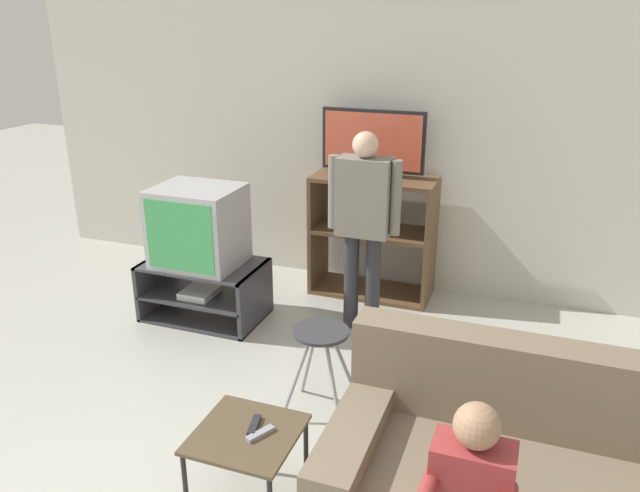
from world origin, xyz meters
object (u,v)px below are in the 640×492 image
object	(u,v)px
remote_control_black	(254,425)
tv_stand	(204,290)
television_flat	(373,145)
couch	(510,487)
remote_control_white	(260,434)
person_standing_adult	(364,215)
folding_stool	(321,346)
snack_table	(247,441)
media_shelf	(373,235)
television_main	(198,226)

from	to	relation	value
remote_control_black	tv_stand	bearing A→B (deg)	114.88
television_flat	couch	xyz separation A→B (m)	(1.32, -2.36, -0.99)
remote_control_white	person_standing_adult	size ratio (longest dim) A/B	0.10
remote_control_black	person_standing_adult	xyz separation A→B (m)	(-0.04, 1.90, 0.45)
folding_stool	person_standing_adult	bearing A→B (deg)	94.45
tv_stand	remote_control_white	size ratio (longest dim) A/B	6.28
snack_table	television_flat	bearing A→B (deg)	93.27
remote_control_black	media_shelf	bearing A→B (deg)	81.21
couch	television_main	bearing A→B (deg)	148.86
media_shelf	couch	world-z (taller)	media_shelf
television_flat	remote_control_white	xyz separation A→B (m)	(0.22, -2.60, -0.82)
tv_stand	person_standing_adult	bearing A→B (deg)	11.61
television_main	television_flat	size ratio (longest dim) A/B	0.75
media_shelf	person_standing_adult	world-z (taller)	person_standing_adult
media_shelf	person_standing_adult	distance (m)	0.74
snack_table	media_shelf	bearing A→B (deg)	92.68
snack_table	remote_control_black	distance (m)	0.08
tv_stand	television_main	bearing A→B (deg)	-175.55
folding_stool	remote_control_black	size ratio (longest dim) A/B	3.91
folding_stool	couch	world-z (taller)	couch
remote_control_white	couch	bearing A→B (deg)	40.29
couch	person_standing_adult	distance (m)	2.17
television_main	snack_table	xyz separation A→B (m)	(1.23, -1.70, -0.36)
folding_stool	remote_control_white	distance (m)	0.82
television_main	media_shelf	bearing A→B (deg)	38.23
tv_stand	folding_stool	bearing A→B (deg)	-34.31
television_main	snack_table	bearing A→B (deg)	-54.06
tv_stand	television_main	distance (m)	0.53
couch	person_standing_adult	xyz separation A→B (m)	(-1.20, 1.70, 0.62)
media_shelf	remote_control_white	bearing A→B (deg)	-85.75
television_main	remote_control_black	bearing A→B (deg)	-52.88
tv_stand	television_main	xyz separation A→B (m)	(-0.01, -0.00, 0.53)
folding_stool	remote_control_black	distance (m)	0.78
television_flat	couch	size ratio (longest dim) A/B	0.51
television_flat	person_standing_adult	size ratio (longest dim) A/B	0.56
television_flat	folding_stool	size ratio (longest dim) A/B	1.48
snack_table	person_standing_adult	xyz separation A→B (m)	(-0.02, 1.95, 0.51)
person_standing_adult	television_flat	bearing A→B (deg)	100.95
folding_stool	person_standing_adult	world-z (taller)	person_standing_adult
television_main	person_standing_adult	size ratio (longest dim) A/B	0.42
remote_control_white	person_standing_adult	xyz separation A→B (m)	(-0.09, 1.94, 0.45)
media_shelf	television_flat	xyz separation A→B (m)	(-0.03, 0.03, 0.75)
snack_table	folding_stool	bearing A→B (deg)	85.47
television_main	couch	bearing A→B (deg)	-31.14
remote_control_white	television_main	bearing A→B (deg)	155.42
folding_stool	snack_table	distance (m)	0.83
tv_stand	folding_stool	xyz separation A→B (m)	(1.28, -0.88, 0.23)
tv_stand	folding_stool	world-z (taller)	folding_stool
media_shelf	couch	distance (m)	2.68
snack_table	remote_control_white	size ratio (longest dim) A/B	3.27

